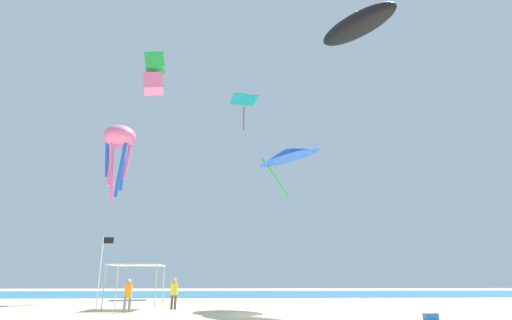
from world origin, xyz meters
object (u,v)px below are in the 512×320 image
person_leftmost (174,291)px  kite_inflatable_black (357,25)px  banner_flag (102,266)px  kite_box_green (154,74)px  canopy_tent (137,267)px  kite_octopus_pink (119,141)px  kite_diamond_teal (244,101)px  cooler_box (431,317)px  person_near_tent (128,293)px  kite_delta_blue (288,153)px

person_leftmost → kite_inflatable_black: (13.64, 3.49, 21.29)m
banner_flag → kite_box_green: bearing=23.6°
canopy_tent → kite_octopus_pink: bearing=118.0°
kite_inflatable_black → kite_octopus_pink: 22.84m
kite_box_green → person_leftmost: bearing=-81.3°
kite_box_green → kite_diamond_teal: bearing=-25.3°
banner_flag → kite_octopus_pink: 15.14m
kite_diamond_teal → kite_box_green: size_ratio=1.49×
kite_inflatable_black → kite_box_green: (-15.71, -4.13, -7.32)m
cooler_box → person_leftmost: bearing=148.8°
kite_octopus_pink → person_near_tent: bearing=-77.4°
banner_flag → kite_diamond_teal: bearing=69.5°
kite_inflatable_black → cooler_box: bearing=131.7°
person_leftmost → cooler_box: 14.03m
banner_flag → cooler_box: (15.90, -5.81, -2.22)m
banner_flag → kite_octopus_pink: kite_octopus_pink is taller
person_leftmost → kite_box_green: (-2.07, -0.64, 13.97)m
cooler_box → kite_inflatable_black: bearing=81.2°
kite_inflatable_black → banner_flag: bearing=66.2°
canopy_tent → kite_diamond_teal: kite_diamond_teal is taller
kite_delta_blue → kite_diamond_teal: (-2.81, 19.18, 12.83)m
cooler_box → kite_diamond_teal: 37.02m
cooler_box → kite_inflatable_black: size_ratio=0.08×
canopy_tent → cooler_box: canopy_tent is taller
cooler_box → kite_inflatable_black: 24.67m
canopy_tent → kite_box_green: 12.65m
person_leftmost → kite_delta_blue: 11.82m
kite_diamond_teal → person_leftmost: bearing=-113.7°
kite_inflatable_black → kite_diamond_teal: 19.65m
banner_flag → kite_inflatable_black: bearing=15.7°
cooler_box → kite_diamond_teal: kite_diamond_teal is taller
person_leftmost → banner_flag: banner_flag is taller
person_near_tent → kite_octopus_pink: bearing=64.6°
kite_delta_blue → banner_flag: bearing=-97.1°
kite_box_green → kite_inflatable_black: bearing=-83.8°
person_leftmost → kite_inflatable_black: bearing=56.7°
banner_flag → kite_box_green: (1.85, 0.81, 12.61)m
canopy_tent → kite_diamond_teal: bearing=71.5°
person_near_tent → banner_flag: bearing=111.7°
kite_delta_blue → kite_box_green: size_ratio=2.06×
person_leftmost → kite_box_green: kite_box_green is taller
person_near_tent → person_leftmost: bearing=-4.8°
canopy_tent → person_leftmost: (2.41, -0.45, -1.37)m
person_near_tent → kite_delta_blue: 13.69m
person_leftmost → kite_box_green: size_ratio=0.63×
cooler_box → kite_box_green: size_ratio=0.20×
person_near_tent → cooler_box: bearing=-68.7°
canopy_tent → kite_inflatable_black: (16.05, 3.04, 19.92)m
cooler_box → kite_box_green: kite_box_green is taller
kite_inflatable_black → kite_delta_blue: bearing=66.6°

